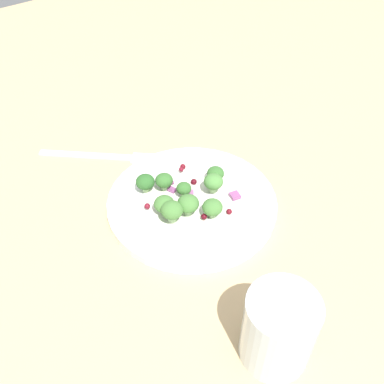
% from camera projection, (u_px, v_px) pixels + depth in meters
% --- Properties ---
extents(ground_plane, '(1.80, 1.80, 0.02)m').
position_uv_depth(ground_plane, '(216.00, 215.00, 0.62)').
color(ground_plane, tan).
extents(plate, '(0.24, 0.24, 0.02)m').
position_uv_depth(plate, '(192.00, 201.00, 0.61)').
color(plate, white).
rests_on(plate, ground_plane).
extents(dressing_pool, '(0.14, 0.14, 0.00)m').
position_uv_depth(dressing_pool, '(192.00, 199.00, 0.61)').
color(dressing_pool, white).
rests_on(dressing_pool, plate).
extents(broccoli_floret_0, '(0.03, 0.03, 0.03)m').
position_uv_depth(broccoli_floret_0, '(164.00, 204.00, 0.58)').
color(broccoli_floret_0, '#9EC684').
rests_on(broccoli_floret_0, plate).
extents(broccoli_floret_1, '(0.02, 0.02, 0.02)m').
position_uv_depth(broccoli_floret_1, '(184.00, 189.00, 0.61)').
color(broccoli_floret_1, '#9EC684').
rests_on(broccoli_floret_1, plate).
extents(broccoli_floret_2, '(0.03, 0.03, 0.03)m').
position_uv_depth(broccoli_floret_2, '(164.00, 181.00, 0.61)').
color(broccoli_floret_2, '#8EB77A').
rests_on(broccoli_floret_2, plate).
extents(broccoli_floret_3, '(0.02, 0.02, 0.03)m').
position_uv_depth(broccoli_floret_3, '(215.00, 174.00, 0.63)').
color(broccoli_floret_3, '#8EB77A').
rests_on(broccoli_floret_3, plate).
extents(broccoli_floret_4, '(0.03, 0.03, 0.03)m').
position_uv_depth(broccoli_floret_4, '(172.00, 211.00, 0.56)').
color(broccoli_floret_4, '#9EC684').
rests_on(broccoli_floret_4, plate).
extents(broccoli_floret_5, '(0.03, 0.03, 0.03)m').
position_uv_depth(broccoli_floret_5, '(145.00, 182.00, 0.61)').
color(broccoli_floret_5, '#ADD18E').
rests_on(broccoli_floret_5, plate).
extents(broccoli_floret_6, '(0.03, 0.03, 0.03)m').
position_uv_depth(broccoli_floret_6, '(213.00, 182.00, 0.61)').
color(broccoli_floret_6, '#9EC684').
rests_on(broccoli_floret_6, plate).
extents(broccoli_floret_7, '(0.03, 0.03, 0.03)m').
position_uv_depth(broccoli_floret_7, '(188.00, 204.00, 0.58)').
color(broccoli_floret_7, '#8EB77A').
rests_on(broccoli_floret_7, plate).
extents(broccoli_floret_8, '(0.03, 0.03, 0.03)m').
position_uv_depth(broccoli_floret_8, '(212.00, 208.00, 0.58)').
color(broccoli_floret_8, '#8EB77A').
rests_on(broccoli_floret_8, plate).
extents(cranberry_0, '(0.01, 0.01, 0.01)m').
position_uv_depth(cranberry_0, '(183.00, 167.00, 0.66)').
color(cranberry_0, maroon).
rests_on(cranberry_0, plate).
extents(cranberry_1, '(0.01, 0.01, 0.01)m').
position_uv_depth(cranberry_1, '(194.00, 182.00, 0.63)').
color(cranberry_1, '#4C0A14').
rests_on(cranberry_1, plate).
extents(cranberry_2, '(0.01, 0.01, 0.01)m').
position_uv_depth(cranberry_2, '(231.00, 211.00, 0.59)').
color(cranberry_2, maroon).
rests_on(cranberry_2, plate).
extents(cranberry_3, '(0.01, 0.01, 0.01)m').
position_uv_depth(cranberry_3, '(181.00, 170.00, 0.65)').
color(cranberry_3, maroon).
rests_on(cranberry_3, plate).
extents(cranberry_4, '(0.01, 0.01, 0.01)m').
position_uv_depth(cranberry_4, '(204.00, 217.00, 0.58)').
color(cranberry_4, '#4C0A14').
rests_on(cranberry_4, plate).
extents(cranberry_5, '(0.01, 0.01, 0.01)m').
position_uv_depth(cranberry_5, '(147.00, 206.00, 0.59)').
color(cranberry_5, maroon).
rests_on(cranberry_5, plate).
extents(onion_bit_0, '(0.01, 0.01, 0.00)m').
position_uv_depth(onion_bit_0, '(172.00, 190.00, 0.62)').
color(onion_bit_0, '#934C84').
rests_on(onion_bit_0, plate).
extents(onion_bit_1, '(0.01, 0.02, 0.00)m').
position_uv_depth(onion_bit_1, '(170.00, 181.00, 0.63)').
color(onion_bit_1, '#934C84').
rests_on(onion_bit_1, plate).
extents(onion_bit_2, '(0.02, 0.02, 0.01)m').
position_uv_depth(onion_bit_2, '(235.00, 196.00, 0.61)').
color(onion_bit_2, '#934C84').
rests_on(onion_bit_2, plate).
extents(onion_bit_3, '(0.02, 0.02, 0.00)m').
position_uv_depth(onion_bit_3, '(189.00, 194.00, 0.61)').
color(onion_bit_3, '#A35B93').
rests_on(onion_bit_3, plate).
extents(fork, '(0.15, 0.14, 0.01)m').
position_uv_depth(fork, '(104.00, 156.00, 0.70)').
color(fork, silver).
rests_on(fork, ground_plane).
extents(water_glass, '(0.07, 0.07, 0.09)m').
position_uv_depth(water_glass, '(278.00, 329.00, 0.43)').
color(water_glass, silver).
rests_on(water_glass, ground_plane).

